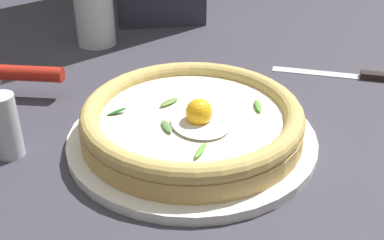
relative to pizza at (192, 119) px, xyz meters
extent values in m
cube|color=#393641|center=(-0.04, 0.01, -0.05)|extent=(2.40, 2.40, 0.03)
cylinder|color=white|center=(0.00, 0.00, -0.03)|extent=(0.30, 0.30, 0.01)
cylinder|color=tan|center=(0.00, 0.00, -0.01)|extent=(0.27, 0.27, 0.02)
torus|color=tan|center=(0.00, 0.00, 0.01)|extent=(0.27, 0.27, 0.02)
cylinder|color=#EAE6C9|center=(0.00, 0.00, 0.00)|extent=(0.22, 0.22, 0.00)
ellipsoid|color=white|center=(-0.02, 0.00, 0.01)|extent=(0.08, 0.07, 0.01)
sphere|color=yellow|center=(-0.02, 0.00, 0.02)|extent=(0.03, 0.03, 0.03)
ellipsoid|color=#598848|center=(-0.02, 0.04, 0.01)|extent=(0.03, 0.01, 0.00)
ellipsoid|color=#5B9C38|center=(-0.08, 0.02, 0.01)|extent=(0.03, 0.03, 0.01)
ellipsoid|color=#539836|center=(-0.02, -0.08, 0.01)|extent=(0.03, 0.02, 0.00)
ellipsoid|color=olive|center=(0.04, 0.02, 0.01)|extent=(0.02, 0.03, 0.00)
ellipsoid|color=#26682F|center=(0.04, 0.08, 0.01)|extent=(0.01, 0.03, 0.01)
cylinder|color=red|center=(0.21, 0.16, 0.00)|extent=(0.07, 0.10, 0.02)
cube|color=silver|center=(0.10, -0.26, -0.03)|extent=(0.10, 0.12, 0.00)
cylinder|color=silver|center=(0.37, 0.02, 0.03)|extent=(0.07, 0.07, 0.12)
cylinder|color=white|center=(0.37, 0.02, -0.01)|extent=(0.06, 0.06, 0.04)
cylinder|color=silver|center=(0.06, 0.21, 0.01)|extent=(0.03, 0.03, 0.08)
camera|label=1|loc=(-0.47, 0.21, 0.30)|focal=46.58mm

